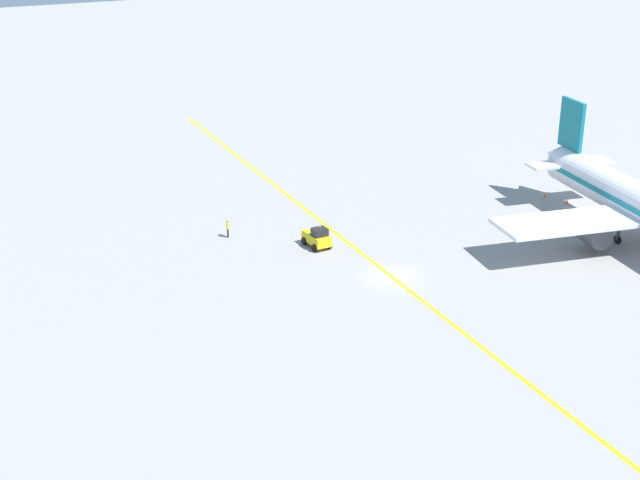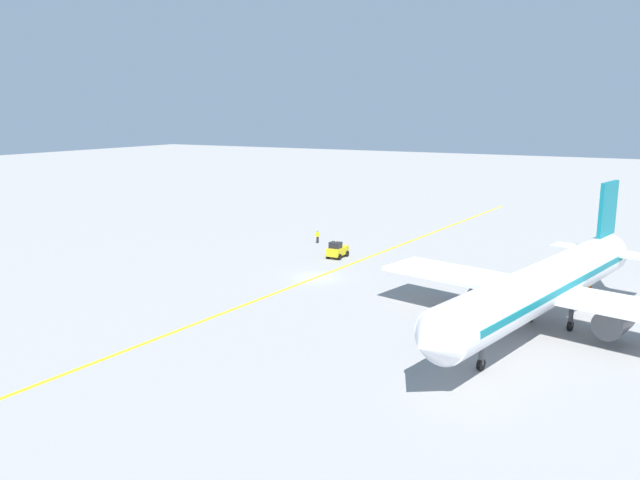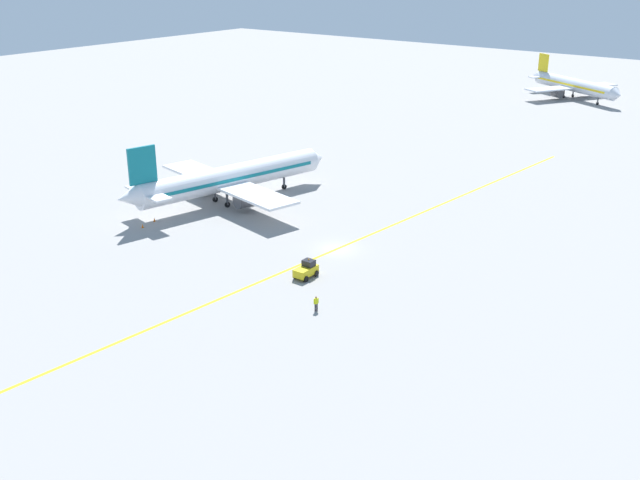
# 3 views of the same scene
# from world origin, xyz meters

# --- Properties ---
(ground_plane) EXTENTS (400.00, 400.00, 0.00)m
(ground_plane) POSITION_xyz_m (0.00, 0.00, 0.00)
(ground_plane) COLOR gray
(apron_yellow_centreline) EXTENTS (10.65, 119.60, 0.01)m
(apron_yellow_centreline) POSITION_xyz_m (0.00, 0.00, 0.00)
(apron_yellow_centreline) COLOR yellow
(apron_yellow_centreline) RESTS_ON ground
(airplane_at_gate) EXTENTS (28.46, 35.25, 10.60)m
(airplane_at_gate) POSITION_xyz_m (-23.30, 5.52, 3.71)
(airplane_at_gate) COLOR white
(airplane_at_gate) RESTS_ON ground
(airplane_distant_taxiing) EXTENTS (28.98, 24.12, 9.54)m
(airplane_distant_taxiing) POSITION_xyz_m (-11.99, 117.13, 3.34)
(airplane_distant_taxiing) COLOR silver
(airplane_distant_taxiing) RESTS_ON ground
(baggage_tug_white) EXTENTS (1.78, 3.01, 2.11)m
(baggage_tug_white) POSITION_xyz_m (2.23, -8.96, 0.90)
(baggage_tug_white) COLOR gold
(baggage_tug_white) RESTS_ON ground
(ground_crew_worker) EXTENTS (0.35, 0.54, 1.68)m
(ground_crew_worker) POSITION_xyz_m (8.32, -15.11, 0.91)
(ground_crew_worker) COLOR #23232D
(ground_crew_worker) RESTS_ON ground
(traffic_cone_near_nose) EXTENTS (0.32, 0.32, 0.55)m
(traffic_cone_near_nose) POSITION_xyz_m (-25.25, -9.39, 0.28)
(traffic_cone_near_nose) COLOR orange
(traffic_cone_near_nose) RESTS_ON ground
(traffic_cone_mid_apron) EXTENTS (0.32, 0.32, 0.55)m
(traffic_cone_mid_apron) POSITION_xyz_m (-25.85, -6.80, 0.28)
(traffic_cone_mid_apron) COLOR orange
(traffic_cone_mid_apron) RESTS_ON ground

